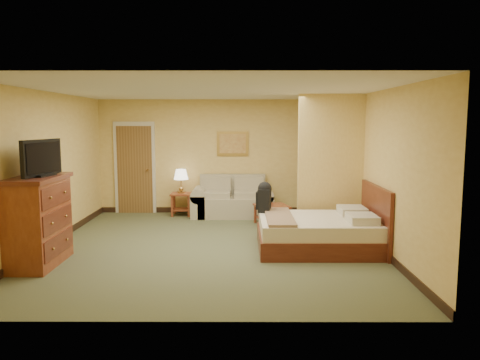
{
  "coord_description": "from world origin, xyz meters",
  "views": [
    {
      "loc": [
        0.5,
        -7.71,
        2.1
      ],
      "look_at": [
        0.47,
        0.6,
        1.06
      ],
      "focal_mm": 35.0,
      "sensor_mm": 36.0,
      "label": 1
    }
  ],
  "objects_px": {
    "coffee_table": "(272,211)",
    "dresser": "(38,221)",
    "loveseat": "(232,203)",
    "bed": "(321,232)"
  },
  "relations": [
    {
      "from": "loveseat",
      "to": "coffee_table",
      "type": "bearing_deg",
      "value": -47.44
    },
    {
      "from": "coffee_table",
      "to": "bed",
      "type": "xyz_separation_m",
      "value": [
        0.7,
        -1.83,
        -0.0
      ]
    },
    {
      "from": "dresser",
      "to": "bed",
      "type": "distance_m",
      "value": 4.4
    },
    {
      "from": "coffee_table",
      "to": "dresser",
      "type": "relative_size",
      "value": 0.59
    },
    {
      "from": "coffee_table",
      "to": "loveseat",
      "type": "bearing_deg",
      "value": 132.56
    },
    {
      "from": "loveseat",
      "to": "coffee_table",
      "type": "relative_size",
      "value": 2.31
    },
    {
      "from": "loveseat",
      "to": "dresser",
      "type": "relative_size",
      "value": 1.37
    },
    {
      "from": "loveseat",
      "to": "bed",
      "type": "xyz_separation_m",
      "value": [
        1.52,
        -2.72,
        -0.01
      ]
    },
    {
      "from": "loveseat",
      "to": "coffee_table",
      "type": "distance_m",
      "value": 1.22
    },
    {
      "from": "coffee_table",
      "to": "bed",
      "type": "bearing_deg",
      "value": -69.0
    }
  ]
}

